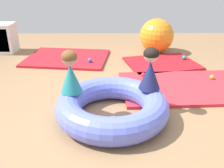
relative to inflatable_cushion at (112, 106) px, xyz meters
The scene contains 14 objects.
ground_plane 0.20m from the inflatable_cushion, 78.49° to the left, with size 8.00×8.00×0.00m, color #93704C.
gym_mat_near_right 1.94m from the inflatable_cushion, 63.17° to the left, with size 1.16×0.89×0.04m, color #B21923.
gym_mat_near_left 2.20m from the inflatable_cushion, 111.68° to the left, with size 1.44×1.11×0.04m, color red.
gym_mat_far_right 1.32m from the inflatable_cushion, 35.37° to the left, with size 1.85×1.09×0.04m, color red.
inflatable_cushion is the anchor object (origin of this frame).
child_in_navy 0.58m from the inflatable_cushion, 21.99° to the left, with size 0.33×0.33×0.47m.
child_in_teal 0.58m from the inflatable_cushion, 168.59° to the left, with size 0.33×0.33×0.47m.
play_ball_teal 2.29m from the inflatable_cushion, 55.24° to the left, with size 0.07×0.07×0.07m, color teal.
play_ball_red 1.20m from the inflatable_cushion, 66.47° to the left, with size 0.06×0.06×0.06m, color red.
play_ball_yellow 1.77m from the inflatable_cushion, 33.85° to the left, with size 0.06×0.06×0.06m, color yellow.
play_ball_orange 1.98m from the inflatable_cushion, 68.72° to the left, with size 0.07×0.07×0.07m, color orange.
play_ball_blue 1.78m from the inflatable_cushion, 101.93° to the left, with size 0.07×0.07×0.07m, color blue.
exercise_ball_large 2.62m from the inflatable_cushion, 70.11° to the left, with size 0.66×0.66×0.66m, color orange.
storage_cube 3.27m from the inflatable_cushion, 130.46° to the left, with size 0.44×0.44×0.56m.
Camera 1 is at (-0.05, -2.54, 1.49)m, focal length 40.51 mm.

